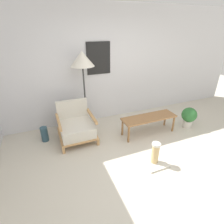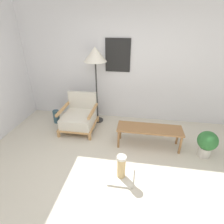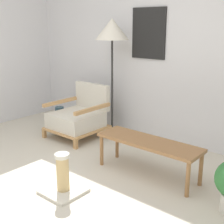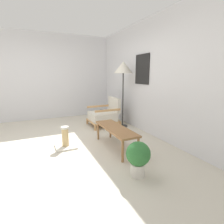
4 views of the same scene
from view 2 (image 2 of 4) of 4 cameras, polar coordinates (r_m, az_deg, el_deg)
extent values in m
plane|color=beige|center=(2.83, -0.49, -24.13)|extent=(14.00, 14.00, 0.00)
cube|color=silver|center=(4.14, 4.92, 15.22)|extent=(8.00, 0.06, 2.70)
cube|color=black|center=(4.08, 1.91, 17.98)|extent=(0.56, 0.02, 0.72)
cube|color=tan|center=(3.96, -17.03, -6.94)|extent=(0.05, 0.05, 0.13)
cube|color=tan|center=(3.73, -7.24, -8.16)|extent=(0.05, 0.05, 0.13)
cube|color=tan|center=(4.52, -13.26, -1.87)|extent=(0.05, 0.05, 0.13)
cube|color=tan|center=(4.32, -4.65, -2.63)|extent=(0.05, 0.05, 0.13)
cube|color=tan|center=(4.07, -10.65, -3.77)|extent=(0.74, 0.78, 0.03)
cube|color=silver|center=(3.99, -10.90, -2.36)|extent=(0.66, 0.68, 0.22)
cube|color=silver|center=(4.16, -9.64, 3.88)|extent=(0.66, 0.08, 0.40)
cube|color=tan|center=(4.02, -15.70, 1.08)|extent=(0.05, 0.72, 0.05)
cube|color=tan|center=(3.80, -6.23, 0.39)|extent=(0.05, 0.72, 0.05)
cylinder|color=#2D2D2D|center=(4.42, -4.62, -2.63)|extent=(0.26, 0.26, 0.03)
cylinder|color=#2D2D2D|center=(4.10, -5.00, 6.22)|extent=(0.03, 0.03, 1.43)
cone|color=silver|center=(3.88, -5.55, 18.29)|extent=(0.50, 0.50, 0.31)
cube|color=olive|center=(3.43, 12.15, -5.33)|extent=(1.23, 0.38, 0.04)
cylinder|color=olive|center=(3.43, 2.14, -8.89)|extent=(0.04, 0.04, 0.38)
cylinder|color=olive|center=(3.51, 21.42, -10.05)|extent=(0.04, 0.04, 0.38)
cylinder|color=olive|center=(3.67, 2.73, -6.14)|extent=(0.04, 0.04, 0.38)
cylinder|color=olive|center=(3.75, 20.62, -7.30)|extent=(0.04, 0.04, 0.38)
cylinder|color=#2D4C5B|center=(4.47, -17.70, -1.40)|extent=(0.15, 0.15, 0.32)
cylinder|color=beige|center=(3.70, 27.91, -11.31)|extent=(0.21, 0.21, 0.19)
sphere|color=#2D6B33|center=(3.57, 28.77, -8.22)|extent=(0.35, 0.35, 0.35)
cube|color=beige|center=(2.98, 2.95, -20.29)|extent=(0.39, 0.39, 0.03)
cylinder|color=tan|center=(2.84, 3.04, -17.65)|extent=(0.13, 0.13, 0.36)
cylinder|color=beige|center=(2.70, 3.15, -14.66)|extent=(0.15, 0.15, 0.04)
camera|label=1|loc=(1.78, -80.14, 4.35)|focal=28.00mm
camera|label=3|loc=(2.14, 88.22, -15.67)|focal=50.00mm
camera|label=4|loc=(3.59, 70.37, -4.32)|focal=28.00mm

